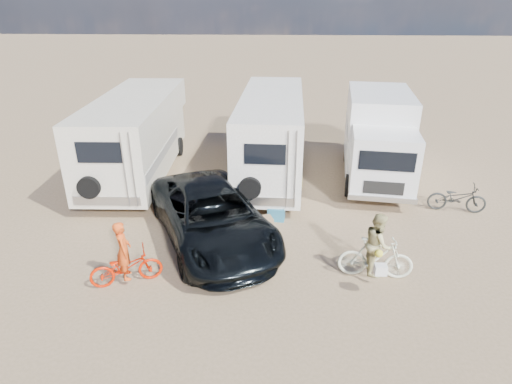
{
  "coord_description": "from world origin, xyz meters",
  "views": [
    {
      "loc": [
        0.09,
        -8.88,
        6.64
      ],
      "look_at": [
        -0.38,
        2.66,
        1.3
      ],
      "focal_mm": 30.36,
      "sensor_mm": 36.0,
      "label": 1
    }
  ],
  "objects_px": {
    "rider_man": "(124,257)",
    "cooler": "(276,213)",
    "bike_man": "(126,267)",
    "rv_left": "(137,138)",
    "box_truck": "(379,140)",
    "rv_main": "(271,137)",
    "bike_woman": "(376,258)",
    "crate": "(266,222)",
    "rider_woman": "(377,249)",
    "dark_suv": "(212,216)",
    "bike_parked": "(457,198)"
  },
  "relations": [
    {
      "from": "rv_main",
      "to": "bike_parked",
      "type": "bearing_deg",
      "value": -22.88
    },
    {
      "from": "bike_woman",
      "to": "dark_suv",
      "type": "bearing_deg",
      "value": 75.43
    },
    {
      "from": "rider_woman",
      "to": "rv_left",
      "type": "bearing_deg",
      "value": 56.37
    },
    {
      "from": "box_truck",
      "to": "rv_left",
      "type": "bearing_deg",
      "value": -172.84
    },
    {
      "from": "rider_man",
      "to": "cooler",
      "type": "height_order",
      "value": "rider_man"
    },
    {
      "from": "rv_main",
      "to": "cooler",
      "type": "distance_m",
      "value": 3.99
    },
    {
      "from": "rider_woman",
      "to": "crate",
      "type": "height_order",
      "value": "rider_woman"
    },
    {
      "from": "rv_left",
      "to": "bike_woman",
      "type": "distance_m",
      "value": 10.31
    },
    {
      "from": "bike_woman",
      "to": "box_truck",
      "type": "bearing_deg",
      "value": -5.67
    },
    {
      "from": "rv_left",
      "to": "bike_parked",
      "type": "distance_m",
      "value": 11.74
    },
    {
      "from": "dark_suv",
      "to": "rv_left",
      "type": "bearing_deg",
      "value": 101.35
    },
    {
      "from": "box_truck",
      "to": "cooler",
      "type": "xyz_separation_m",
      "value": [
        -3.83,
        -3.5,
        -1.39
      ]
    },
    {
      "from": "box_truck",
      "to": "crate",
      "type": "height_order",
      "value": "box_truck"
    },
    {
      "from": "dark_suv",
      "to": "bike_woman",
      "type": "distance_m",
      "value": 4.66
    },
    {
      "from": "bike_man",
      "to": "bike_parked",
      "type": "height_order",
      "value": "bike_parked"
    },
    {
      "from": "bike_man",
      "to": "cooler",
      "type": "bearing_deg",
      "value": -67.55
    },
    {
      "from": "bike_woman",
      "to": "rider_man",
      "type": "distance_m",
      "value": 6.25
    },
    {
      "from": "rv_main",
      "to": "cooler",
      "type": "bearing_deg",
      "value": -84.24
    },
    {
      "from": "rv_main",
      "to": "dark_suv",
      "type": "relative_size",
      "value": 1.33
    },
    {
      "from": "box_truck",
      "to": "bike_woman",
      "type": "bearing_deg",
      "value": -94.15
    },
    {
      "from": "rv_left",
      "to": "bike_woman",
      "type": "relative_size",
      "value": 4.12
    },
    {
      "from": "rider_woman",
      "to": "cooler",
      "type": "xyz_separation_m",
      "value": [
        -2.49,
        2.98,
        -0.6
      ]
    },
    {
      "from": "crate",
      "to": "rider_woman",
      "type": "bearing_deg",
      "value": -41.28
    },
    {
      "from": "rv_main",
      "to": "rider_man",
      "type": "bearing_deg",
      "value": -113.51
    },
    {
      "from": "cooler",
      "to": "crate",
      "type": "relative_size",
      "value": 1.3
    },
    {
      "from": "rider_man",
      "to": "rider_woman",
      "type": "bearing_deg",
      "value": -105.96
    },
    {
      "from": "dark_suv",
      "to": "bike_parked",
      "type": "bearing_deg",
      "value": -8.9
    },
    {
      "from": "rv_main",
      "to": "bike_man",
      "type": "distance_m",
      "value": 8.12
    },
    {
      "from": "rv_left",
      "to": "box_truck",
      "type": "distance_m",
      "value": 9.24
    },
    {
      "from": "rv_left",
      "to": "bike_man",
      "type": "xyz_separation_m",
      "value": [
        1.68,
        -7.05,
        -1.08
      ]
    },
    {
      "from": "rider_man",
      "to": "cooler",
      "type": "relative_size",
      "value": 2.89
    },
    {
      "from": "bike_man",
      "to": "crate",
      "type": "distance_m",
      "value": 4.54
    },
    {
      "from": "bike_woman",
      "to": "rider_woman",
      "type": "distance_m",
      "value": 0.25
    },
    {
      "from": "rv_left",
      "to": "rider_woman",
      "type": "distance_m",
      "value": 10.28
    },
    {
      "from": "bike_man",
      "to": "bike_parked",
      "type": "relative_size",
      "value": 0.96
    },
    {
      "from": "rider_man",
      "to": "bike_parked",
      "type": "distance_m",
      "value": 10.61
    },
    {
      "from": "rv_main",
      "to": "cooler",
      "type": "relative_size",
      "value": 14.41
    },
    {
      "from": "box_truck",
      "to": "cooler",
      "type": "distance_m",
      "value": 5.37
    },
    {
      "from": "box_truck",
      "to": "bike_woman",
      "type": "relative_size",
      "value": 3.15
    },
    {
      "from": "rv_main",
      "to": "box_truck",
      "type": "relative_size",
      "value": 1.3
    },
    {
      "from": "rider_woman",
      "to": "crate",
      "type": "bearing_deg",
      "value": 54.71
    },
    {
      "from": "bike_parked",
      "to": "cooler",
      "type": "xyz_separation_m",
      "value": [
        -5.95,
        -0.83,
        -0.27
      ]
    },
    {
      "from": "bike_woman",
      "to": "bike_parked",
      "type": "bearing_deg",
      "value": -36.25
    },
    {
      "from": "bike_parked",
      "to": "cooler",
      "type": "bearing_deg",
      "value": 107.11
    },
    {
      "from": "rv_main",
      "to": "cooler",
      "type": "height_order",
      "value": "rv_main"
    },
    {
      "from": "bike_woman",
      "to": "rv_left",
      "type": "bearing_deg",
      "value": 56.37
    },
    {
      "from": "box_truck",
      "to": "rider_man",
      "type": "height_order",
      "value": "box_truck"
    },
    {
      "from": "cooler",
      "to": "crate",
      "type": "bearing_deg",
      "value": -116.59
    },
    {
      "from": "dark_suv",
      "to": "crate",
      "type": "distance_m",
      "value": 1.87
    },
    {
      "from": "rv_main",
      "to": "rider_man",
      "type": "relative_size",
      "value": 4.98
    }
  ]
}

